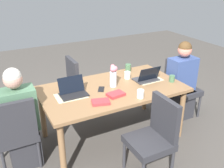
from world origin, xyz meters
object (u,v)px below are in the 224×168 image
at_px(coffee_mug_near_left, 128,68).
at_px(phone_black, 101,89).
at_px(dining_table, 112,93).
at_px(laptop_head_left_left_near, 73,91).
at_px(laptop_head_right_left_mid, 147,78).
at_px(coffee_mug_centre_right, 127,75).
at_px(chair_near_left_far, 155,134).
at_px(coffee_mug_near_right, 140,94).
at_px(book_red_cover, 101,102).
at_px(book_blue_cover, 116,94).
at_px(flower_vase, 113,75).
at_px(coffee_mug_centre_left, 172,79).
at_px(person_head_left_left_near, 20,124).
at_px(chair_far_right_near, 80,83).
at_px(chair_head_right_left_mid, 180,84).
at_px(chair_head_left_left_near, 16,130).

distance_m(coffee_mug_near_left, phone_black, 0.74).
relative_size(dining_table, laptop_head_left_left_near, 5.65).
xyz_separation_m(laptop_head_right_left_mid, coffee_mug_centre_right, (-0.19, 0.19, 0.00)).
xyz_separation_m(laptop_head_left_left_near, laptop_head_right_left_mid, (1.03, -0.06, 0.00)).
xyz_separation_m(dining_table, coffee_mug_near_left, (0.48, 0.40, 0.13)).
xyz_separation_m(chair_near_left_far, laptop_head_right_left_mid, (0.42, 0.79, 0.28)).
xyz_separation_m(coffee_mug_near_right, book_red_cover, (-0.47, 0.09, -0.03)).
relative_size(coffee_mug_near_right, book_blue_cover, 0.50).
bearing_deg(coffee_mug_centre_right, phone_black, -161.62).
bearing_deg(coffee_mug_near_right, flower_vase, 106.58).
distance_m(coffee_mug_near_right, coffee_mug_centre_left, 0.66).
bearing_deg(coffee_mug_near_left, coffee_mug_centre_left, -62.42).
bearing_deg(chair_near_left_far, dining_table, 96.96).
height_order(flower_vase, laptop_head_right_left_mid, flower_vase).
bearing_deg(chair_near_left_far, person_head_left_left_near, 146.09).
bearing_deg(dining_table, coffee_mug_centre_left, -14.46).
xyz_separation_m(laptop_head_right_left_mid, coffee_mug_near_right, (-0.36, -0.38, 0.01)).
bearing_deg(chair_far_right_near, laptop_head_left_left_near, -115.77).
bearing_deg(flower_vase, chair_head_right_left_mid, 2.73).
height_order(chair_far_right_near, coffee_mug_near_right, chair_far_right_near).
distance_m(chair_head_right_left_mid, laptop_head_right_left_mid, 0.78).
relative_size(laptop_head_left_left_near, coffee_mug_centre_left, 3.60).
xyz_separation_m(coffee_mug_near_right, book_blue_cover, (-0.23, 0.18, -0.03)).
distance_m(flower_vase, laptop_head_right_left_mid, 0.50).
height_order(chair_head_left_left_near, chair_head_right_left_mid, same).
bearing_deg(coffee_mug_centre_left, laptop_head_right_left_mid, 146.21).
relative_size(chair_near_left_far, flower_vase, 3.12).
relative_size(coffee_mug_near_right, phone_black, 0.66).
bearing_deg(phone_black, chair_head_left_left_near, 123.62).
height_order(chair_far_right_near, book_red_cover, chair_far_right_near).
height_order(chair_far_right_near, laptop_head_left_left_near, laptop_head_left_left_near).
relative_size(person_head_left_left_near, laptop_head_right_left_mid, 3.73).
distance_m(book_red_cover, phone_black, 0.36).
relative_size(person_head_left_left_near, book_red_cover, 5.97).
distance_m(chair_head_right_left_mid, chair_near_left_far, 1.45).
height_order(flower_vase, coffee_mug_near_left, flower_vase).
xyz_separation_m(chair_head_left_left_near, person_head_left_left_near, (0.06, 0.07, 0.03)).
height_order(dining_table, chair_head_right_left_mid, chair_head_right_left_mid).
xyz_separation_m(flower_vase, laptop_head_right_left_mid, (0.48, -0.05, -0.12)).
bearing_deg(laptop_head_left_left_near, coffee_mug_centre_right, 9.06).
height_order(chair_head_left_left_near, flower_vase, flower_vase).
xyz_separation_m(dining_table, flower_vase, (0.03, 0.03, 0.24)).
distance_m(flower_vase, laptop_head_left_left_near, 0.56).
height_order(coffee_mug_centre_right, book_blue_cover, coffee_mug_centre_right).
distance_m(chair_head_right_left_mid, book_blue_cover, 1.36).
xyz_separation_m(chair_head_left_left_near, book_red_cover, (0.90, -0.27, 0.26)).
bearing_deg(coffee_mug_centre_left, phone_black, 166.96).
height_order(coffee_mug_near_right, phone_black, coffee_mug_near_right).
xyz_separation_m(flower_vase, coffee_mug_centre_right, (0.29, 0.14, -0.11)).
relative_size(laptop_head_right_left_mid, book_red_cover, 1.60).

